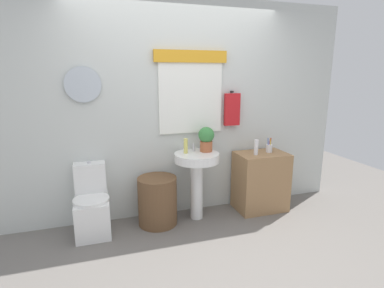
{
  "coord_description": "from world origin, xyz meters",
  "views": [
    {
      "loc": [
        -0.95,
        -2.43,
        1.74
      ],
      "look_at": [
        0.08,
        0.8,
        0.95
      ],
      "focal_mm": 28.49,
      "sensor_mm": 36.0,
      "label": 1
    }
  ],
  "objects_px": {
    "laundry_hamper": "(158,201)",
    "potted_plant": "(206,138)",
    "wooden_cabinet": "(261,181)",
    "soap_bottle": "(186,146)",
    "lotion_bottle": "(256,147)",
    "toilet": "(92,207)",
    "pedestal_sink": "(197,170)",
    "toothbrush_cup": "(269,148)"
  },
  "relations": [
    {
      "from": "wooden_cabinet",
      "to": "potted_plant",
      "type": "xyz_separation_m",
      "value": [
        -0.73,
        0.06,
        0.61
      ]
    },
    {
      "from": "wooden_cabinet",
      "to": "lotion_bottle",
      "type": "bearing_deg",
      "value": -160.16
    },
    {
      "from": "toilet",
      "to": "pedestal_sink",
      "type": "relative_size",
      "value": 0.95
    },
    {
      "from": "toilet",
      "to": "lotion_bottle",
      "type": "bearing_deg",
      "value": -2.18
    },
    {
      "from": "soap_bottle",
      "to": "lotion_bottle",
      "type": "distance_m",
      "value": 0.89
    },
    {
      "from": "toilet",
      "to": "laundry_hamper",
      "type": "height_order",
      "value": "toilet"
    },
    {
      "from": "toilet",
      "to": "laundry_hamper",
      "type": "relative_size",
      "value": 1.37
    },
    {
      "from": "wooden_cabinet",
      "to": "toilet",
      "type": "bearing_deg",
      "value": 179.03
    },
    {
      "from": "toilet",
      "to": "potted_plant",
      "type": "distance_m",
      "value": 1.52
    },
    {
      "from": "soap_bottle",
      "to": "toothbrush_cup",
      "type": "relative_size",
      "value": 0.96
    },
    {
      "from": "toilet",
      "to": "lotion_bottle",
      "type": "distance_m",
      "value": 2.05
    },
    {
      "from": "laundry_hamper",
      "to": "toothbrush_cup",
      "type": "relative_size",
      "value": 3.07
    },
    {
      "from": "potted_plant",
      "to": "soap_bottle",
      "type": "bearing_deg",
      "value": -177.8
    },
    {
      "from": "potted_plant",
      "to": "toothbrush_cup",
      "type": "xyz_separation_m",
      "value": [
        0.84,
        -0.04,
        -0.18
      ]
    },
    {
      "from": "soap_bottle",
      "to": "laundry_hamper",
      "type": "bearing_deg",
      "value": -172.14
    },
    {
      "from": "potted_plant",
      "to": "laundry_hamper",
      "type": "bearing_deg",
      "value": -174.49
    },
    {
      "from": "pedestal_sink",
      "to": "lotion_bottle",
      "type": "xyz_separation_m",
      "value": [
        0.76,
        -0.04,
        0.23
      ]
    },
    {
      "from": "pedestal_sink",
      "to": "wooden_cabinet",
      "type": "relative_size",
      "value": 1.09
    },
    {
      "from": "soap_bottle",
      "to": "potted_plant",
      "type": "height_order",
      "value": "potted_plant"
    },
    {
      "from": "toothbrush_cup",
      "to": "lotion_bottle",
      "type": "bearing_deg",
      "value": -164.85
    },
    {
      "from": "lotion_bottle",
      "to": "toothbrush_cup",
      "type": "height_order",
      "value": "lotion_bottle"
    },
    {
      "from": "laundry_hamper",
      "to": "pedestal_sink",
      "type": "bearing_deg",
      "value": -0.0
    },
    {
      "from": "soap_bottle",
      "to": "potted_plant",
      "type": "relative_size",
      "value": 0.59
    },
    {
      "from": "wooden_cabinet",
      "to": "lotion_bottle",
      "type": "relative_size",
      "value": 3.95
    },
    {
      "from": "soap_bottle",
      "to": "toothbrush_cup",
      "type": "height_order",
      "value": "soap_bottle"
    },
    {
      "from": "laundry_hamper",
      "to": "wooden_cabinet",
      "type": "relative_size",
      "value": 0.76
    },
    {
      "from": "laundry_hamper",
      "to": "lotion_bottle",
      "type": "distance_m",
      "value": 1.37
    },
    {
      "from": "toilet",
      "to": "potted_plant",
      "type": "xyz_separation_m",
      "value": [
        1.35,
        0.02,
        0.69
      ]
    },
    {
      "from": "laundry_hamper",
      "to": "potted_plant",
      "type": "height_order",
      "value": "potted_plant"
    },
    {
      "from": "laundry_hamper",
      "to": "pedestal_sink",
      "type": "distance_m",
      "value": 0.59
    },
    {
      "from": "wooden_cabinet",
      "to": "pedestal_sink",
      "type": "bearing_deg",
      "value": -180.0
    },
    {
      "from": "laundry_hamper",
      "to": "lotion_bottle",
      "type": "bearing_deg",
      "value": -1.84
    },
    {
      "from": "pedestal_sink",
      "to": "laundry_hamper",
      "type": "bearing_deg",
      "value": 180.0
    },
    {
      "from": "potted_plant",
      "to": "lotion_bottle",
      "type": "height_order",
      "value": "potted_plant"
    },
    {
      "from": "wooden_cabinet",
      "to": "soap_bottle",
      "type": "bearing_deg",
      "value": 177.12
    },
    {
      "from": "pedestal_sink",
      "to": "lotion_bottle",
      "type": "bearing_deg",
      "value": -3.01
    },
    {
      "from": "wooden_cabinet",
      "to": "soap_bottle",
      "type": "height_order",
      "value": "soap_bottle"
    },
    {
      "from": "lotion_bottle",
      "to": "toothbrush_cup",
      "type": "xyz_separation_m",
      "value": [
        0.22,
        0.06,
        -0.04
      ]
    },
    {
      "from": "toilet",
      "to": "laundry_hamper",
      "type": "xyz_separation_m",
      "value": [
        0.73,
        -0.04,
        -0.01
      ]
    },
    {
      "from": "wooden_cabinet",
      "to": "toothbrush_cup",
      "type": "xyz_separation_m",
      "value": [
        0.11,
        0.02,
        0.43
      ]
    },
    {
      "from": "toilet",
      "to": "potted_plant",
      "type": "height_order",
      "value": "potted_plant"
    },
    {
      "from": "laundry_hamper",
      "to": "potted_plant",
      "type": "distance_m",
      "value": 0.94
    }
  ]
}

